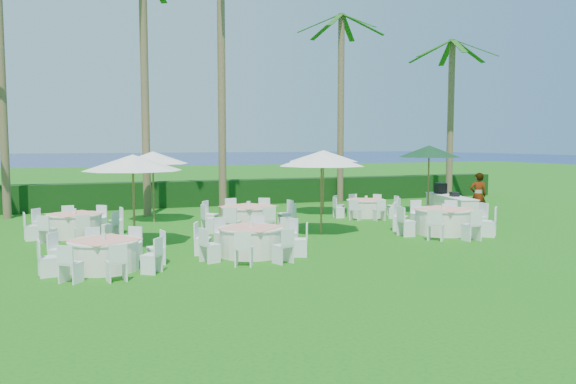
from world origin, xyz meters
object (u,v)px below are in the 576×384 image
at_px(banquet_table_c, 443,220).
at_px(staff_person, 478,195).
at_px(umbrella_d, 323,156).
at_px(buffet_table, 450,205).
at_px(banquet_table_d, 75,225).
at_px(umbrella_b, 322,159).
at_px(banquet_table_a, 104,254).
at_px(banquet_table_e, 249,217).
at_px(umbrella_green, 429,151).
at_px(banquet_table_f, 366,208).
at_px(umbrella_c, 153,158).
at_px(banquet_table_b, 251,241).
at_px(umbrella_a, 133,163).

distance_m(banquet_table_c, staff_person, 4.54).
height_order(umbrella_d, staff_person, umbrella_d).
bearing_deg(staff_person, buffet_table, -39.07).
bearing_deg(banquet_table_c, banquet_table_d, 162.27).
bearing_deg(umbrella_d, umbrella_b, -115.09).
bearing_deg(banquet_table_a, banquet_table_e, 43.24).
distance_m(umbrella_b, buffet_table, 7.59).
bearing_deg(banquet_table_e, umbrella_green, 11.43).
bearing_deg(umbrella_d, banquet_table_a, -139.84).
relative_size(banquet_table_f, umbrella_c, 1.04).
bearing_deg(umbrella_d, umbrella_c, 179.14).
relative_size(banquet_table_a, umbrella_b, 1.00).
xyz_separation_m(banquet_table_a, umbrella_d, (9.17, 7.74, 2.07)).
relative_size(banquet_table_b, banquet_table_e, 0.89).
height_order(banquet_table_b, umbrella_a, umbrella_a).
xyz_separation_m(umbrella_c, umbrella_green, (11.29, -1.47, 0.20)).
xyz_separation_m(banquet_table_f, umbrella_a, (-9.50, -3.59, 2.06)).
xyz_separation_m(banquet_table_b, buffet_table, (10.07, 4.92, 0.05)).
relative_size(banquet_table_f, umbrella_a, 1.00).
height_order(umbrella_a, buffet_table, umbrella_a).
bearing_deg(banquet_table_d, buffet_table, 0.27).
bearing_deg(banquet_table_c, umbrella_green, 60.39).
height_order(banquet_table_a, umbrella_a, umbrella_a).
bearing_deg(umbrella_green, buffet_table, -70.54).
bearing_deg(banquet_table_a, umbrella_b, 22.96).
xyz_separation_m(banquet_table_b, banquet_table_f, (6.71, 5.93, -0.03)).
bearing_deg(umbrella_a, umbrella_b, 1.54).
bearing_deg(umbrella_green, staff_person, -65.69).
distance_m(banquet_table_e, umbrella_a, 4.85).
height_order(umbrella_green, buffet_table, umbrella_green).
bearing_deg(banquet_table_e, umbrella_d, 36.15).
height_order(umbrella_c, umbrella_green, umbrella_green).
distance_m(umbrella_a, umbrella_green, 13.01).
height_order(buffet_table, staff_person, staff_person).
relative_size(umbrella_b, umbrella_c, 1.08).
distance_m(banquet_table_c, umbrella_green, 5.88).
bearing_deg(buffet_table, staff_person, -61.12).
distance_m(banquet_table_f, umbrella_d, 2.81).
xyz_separation_m(banquet_table_e, buffet_table, (8.86, 0.69, 0.01)).
bearing_deg(umbrella_green, umbrella_c, 172.60).
relative_size(banquet_table_c, staff_person, 1.81).
distance_m(banquet_table_d, umbrella_d, 10.32).
height_order(banquet_table_c, banquet_table_d, banquet_table_c).
distance_m(banquet_table_b, banquet_table_e, 4.40).
bearing_deg(umbrella_c, umbrella_b, -45.96).
bearing_deg(banquet_table_a, buffet_table, 21.16).
bearing_deg(banquet_table_c, staff_person, 36.71).
distance_m(banquet_table_a, banquet_table_c, 10.89).
distance_m(banquet_table_a, staff_person, 15.03).
distance_m(umbrella_a, umbrella_d, 9.60).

